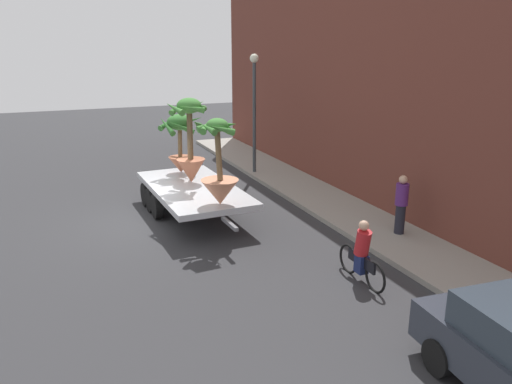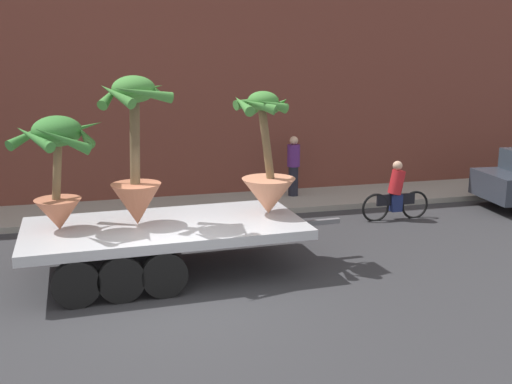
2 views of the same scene
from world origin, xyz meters
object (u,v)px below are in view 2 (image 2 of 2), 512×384
(potted_palm_rear, at_px, (267,170))
(cyclist, at_px, (396,194))
(pedestrian_near_gate, at_px, (293,165))
(potted_palm_front, at_px, (136,158))
(flatbed_trailer, at_px, (153,236))
(potted_palm_middle, at_px, (58,165))

(potted_palm_rear, distance_m, cyclist, 4.68)
(potted_palm_rear, distance_m, pedestrian_near_gate, 5.20)
(potted_palm_rear, distance_m, potted_palm_front, 2.58)
(flatbed_trailer, bearing_deg, cyclist, 20.19)
(potted_palm_rear, xyz_separation_m, cyclist, (4.01, 2.11, -1.19))
(potted_palm_front, bearing_deg, pedestrian_near_gate, 45.72)
(flatbed_trailer, xyz_separation_m, pedestrian_near_gate, (4.42, 4.88, 0.28))
(potted_palm_middle, height_order, potted_palm_front, potted_palm_front)
(cyclist, bearing_deg, flatbed_trailer, -159.81)
(potted_palm_rear, height_order, cyclist, potted_palm_rear)
(pedestrian_near_gate, bearing_deg, cyclist, -53.80)
(potted_palm_front, xyz_separation_m, pedestrian_near_gate, (4.67, 4.79, -1.21))
(potted_palm_middle, bearing_deg, flatbed_trailer, -4.19)
(flatbed_trailer, distance_m, potted_palm_rear, 2.55)
(cyclist, bearing_deg, pedestrian_near_gate, 126.20)
(potted_palm_front, xyz_separation_m, cyclist, (6.55, 2.23, -1.59))
(cyclist, bearing_deg, potted_palm_front, -161.20)
(potted_palm_middle, bearing_deg, pedestrian_near_gate, 38.24)
(cyclist, distance_m, pedestrian_near_gate, 3.20)
(potted_palm_rear, xyz_separation_m, potted_palm_front, (-2.54, -0.12, 0.39))
(flatbed_trailer, relative_size, potted_palm_middle, 3.01)
(cyclist, bearing_deg, potted_palm_middle, -164.49)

